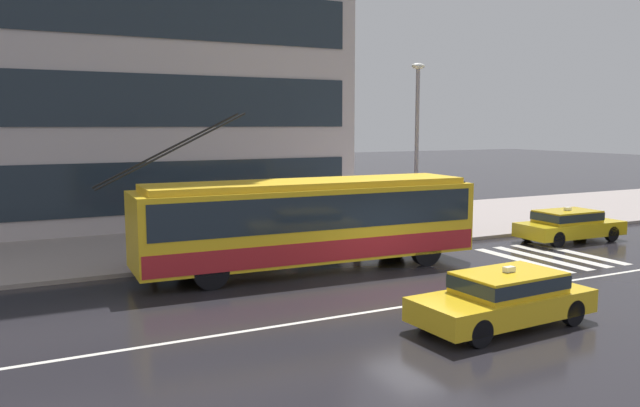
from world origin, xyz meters
The scene contains 14 objects.
ground_plane centered at (0.00, 0.00, 0.00)m, with size 160.00×160.00×0.00m, color black.
sidewalk_slab centered at (0.00, 10.29, 0.07)m, with size 80.00×10.00×0.14m, color gray.
crosswalk_stripe_edge_near centered at (5.48, 1.64, 0.00)m, with size 0.44×4.40×0.01m, color beige.
crosswalk_stripe_inner_a centered at (6.38, 1.64, 0.00)m, with size 0.44×4.40×0.01m, color beige.
crosswalk_stripe_center centered at (7.28, 1.64, 0.00)m, with size 0.44×4.40×0.01m, color beige.
crosswalk_stripe_inner_b centered at (8.18, 1.64, 0.00)m, with size 0.44×4.40×0.01m, color beige.
lane_centre_line centered at (0.00, -1.20, 0.00)m, with size 72.00×0.14×0.01m, color silver.
trolleybus centered at (-1.70, 3.69, 1.60)m, with size 12.16×2.91×5.04m.
taxi_ahead_of_bus centered at (9.84, 3.50, 0.70)m, with size 4.52×1.88×1.39m.
taxi_oncoming_near centered at (-0.14, -3.53, 0.70)m, with size 4.55×2.03×1.39m.
bus_shelter centered at (-2.35, 6.86, 1.93)m, with size 3.92×1.54×2.42m.
pedestrian_at_shelter centered at (1.95, 6.90, 1.10)m, with size 0.45×0.45×1.62m.
pedestrian_approaching_curb centered at (-6.28, 5.92, 1.10)m, with size 0.48×0.48×1.63m.
street_lamp centered at (4.34, 6.36, 4.23)m, with size 0.60×0.32×6.95m.
Camera 1 is at (-10.41, -14.31, 4.67)m, focal length 35.22 mm.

